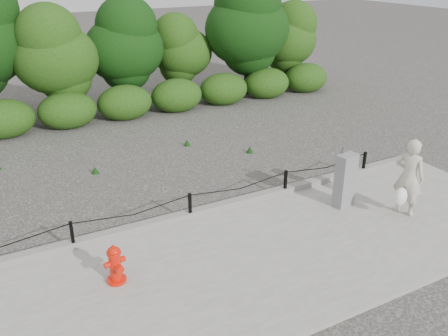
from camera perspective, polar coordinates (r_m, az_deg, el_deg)
name	(u,v)px	position (r m, az deg, el deg)	size (l,w,h in m)	color
ground	(191,221)	(10.48, -4.05, -6.39)	(90.00, 90.00, 0.00)	#2D2B28
sidewalk	(235,268)	(8.96, 1.36, -11.91)	(14.00, 4.00, 0.08)	gray
curb	(189,214)	(10.45, -4.19, -5.56)	(14.00, 0.22, 0.14)	slate
chain_barrier	(190,203)	(10.26, -4.12, -4.19)	(10.06, 0.06, 0.60)	black
treeline	(83,43)	(17.84, -16.58, 14.23)	(20.08, 3.93, 5.01)	black
fire_hydrant	(115,265)	(8.57, -12.95, -11.27)	(0.40, 0.42, 0.73)	red
pedestrian	(408,178)	(10.97, 21.30, -1.16)	(0.82, 0.75, 1.75)	beige
utility_cabinet	(345,180)	(11.00, 14.36, -1.44)	(0.52, 0.38, 1.38)	gray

